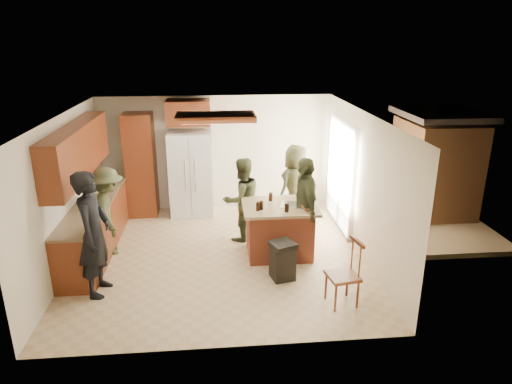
{
  "coord_description": "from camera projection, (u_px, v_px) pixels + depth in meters",
  "views": [
    {
      "loc": [
        -0.03,
        -7.29,
        3.72
      ],
      "look_at": [
        0.66,
        0.1,
        1.15
      ],
      "focal_mm": 32.0,
      "sensor_mm": 36.0,
      "label": 1
    }
  ],
  "objects": [
    {
      "name": "island_items",
      "position": [
        291.0,
        205.0,
        7.77
      ],
      "size": [
        1.02,
        0.67,
        0.15
      ],
      "color": "silver",
      "rests_on": "kitchen_island"
    },
    {
      "name": "person_counter",
      "position": [
        109.0,
        211.0,
        7.99
      ],
      "size": [
        0.73,
        1.11,
        1.58
      ],
      "primitive_type": "imported",
      "rotation": [
        0.0,
        0.0,
        1.84
      ],
      "color": "#3B4125",
      "rests_on": "ground"
    },
    {
      "name": "trash_bin",
      "position": [
        282.0,
        260.0,
        7.26
      ],
      "size": [
        0.47,
        0.47,
        0.63
      ],
      "color": "black",
      "rests_on": "ground"
    },
    {
      "name": "back_wall_units",
      "position": [
        153.0,
        152.0,
        9.58
      ],
      "size": [
        1.8,
        0.6,
        2.45
      ],
      "color": "maroon",
      "rests_on": "ground"
    },
    {
      "name": "left_cabinetry",
      "position": [
        89.0,
        202.0,
        7.94
      ],
      "size": [
        0.64,
        3.0,
        2.3
      ],
      "color": "maroon",
      "rests_on": "ground"
    },
    {
      "name": "person_side_right",
      "position": [
        305.0,
        207.0,
        7.91
      ],
      "size": [
        0.59,
        1.07,
        1.77
      ],
      "primitive_type": "imported",
      "rotation": [
        0.0,
        0.0,
        -1.52
      ],
      "color": "#333720",
      "rests_on": "ground"
    },
    {
      "name": "kitchen_island",
      "position": [
        279.0,
        229.0,
        8.02
      ],
      "size": [
        1.28,
        1.03,
        0.93
      ],
      "color": "#AC472C",
      "rests_on": "ground"
    },
    {
      "name": "room_shell",
      "position": [
        423.0,
        176.0,
        9.72
      ],
      "size": [
        8.0,
        5.2,
        5.0
      ],
      "color": "tan",
      "rests_on": "ground"
    },
    {
      "name": "person_behind_left",
      "position": [
        242.0,
        200.0,
        8.51
      ],
      "size": [
        0.91,
        0.78,
        1.6
      ],
      "primitive_type": "imported",
      "rotation": [
        0.0,
        0.0,
        3.61
      ],
      "color": "#383C23",
      "rests_on": "ground"
    },
    {
      "name": "person_front_left",
      "position": [
        94.0,
        234.0,
        6.66
      ],
      "size": [
        0.58,
        0.75,
        1.92
      ],
      "primitive_type": "imported",
      "rotation": [
        0.0,
        0.0,
        1.47
      ],
      "color": "black",
      "rests_on": "ground"
    },
    {
      "name": "refrigerator",
      "position": [
        191.0,
        174.0,
        9.73
      ],
      "size": [
        0.9,
        0.76,
        1.8
      ],
      "color": "white",
      "rests_on": "ground"
    },
    {
      "name": "person_behind_right",
      "position": [
        296.0,
        186.0,
        9.11
      ],
      "size": [
        0.99,
        0.91,
        1.69
      ],
      "primitive_type": "imported",
      "rotation": [
        0.0,
        0.0,
        3.75
      ],
      "color": "#34361F",
      "rests_on": "ground"
    },
    {
      "name": "spindle_chair",
      "position": [
        344.0,
        276.0,
        6.53
      ],
      "size": [
        0.48,
        0.48,
        0.99
      ],
      "color": "maroon",
      "rests_on": "ground"
    }
  ]
}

